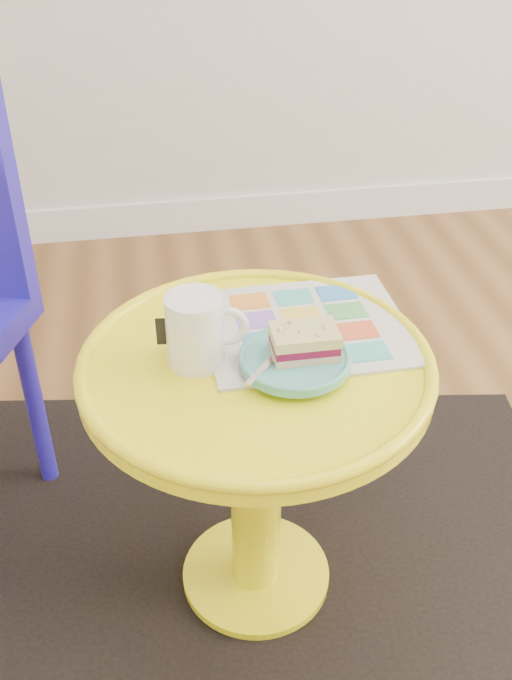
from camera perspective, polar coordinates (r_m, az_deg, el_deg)
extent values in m
cube|color=white|center=(2.87, 10.08, 10.25)|extent=(4.00, 0.02, 0.12)
cube|color=black|center=(1.55, 0.00, -17.41)|extent=(1.45, 1.28, 0.01)
cylinder|color=#FFF015|center=(1.54, 0.00, -17.23)|extent=(0.28, 0.28, 0.02)
cylinder|color=#FFF015|center=(1.35, 0.00, -10.70)|extent=(0.09, 0.09, 0.47)
cylinder|color=#FFF015|center=(1.19, 0.00, -2.15)|extent=(0.56, 0.56, 0.03)
cylinder|color=#251BB1|center=(1.66, -16.25, -4.89)|extent=(0.04, 0.04, 0.41)
cube|color=silver|center=(1.25, 3.78, 0.98)|extent=(0.34, 0.29, 0.01)
cylinder|color=white|center=(1.15, -4.61, 0.72)|extent=(0.09, 0.09, 0.12)
torus|color=white|center=(1.14, -2.20, 1.04)|extent=(0.07, 0.02, 0.07)
cylinder|color=#D1B78C|center=(1.12, -4.73, 2.91)|extent=(0.08, 0.08, 0.01)
cylinder|color=#52AFA7|center=(1.16, 2.93, -1.89)|extent=(0.07, 0.07, 0.01)
cylinder|color=#52AFA7|center=(1.15, 2.94, -1.52)|extent=(0.17, 0.17, 0.01)
cube|color=#D3BC8C|center=(1.15, 3.64, -0.77)|extent=(0.10, 0.07, 0.01)
cube|color=maroon|center=(1.14, 3.67, -0.23)|extent=(0.10, 0.07, 0.01)
cube|color=#EADB8C|center=(1.13, 3.69, 0.41)|extent=(0.10, 0.07, 0.02)
cube|color=silver|center=(1.13, 0.88, -1.84)|extent=(0.08, 0.10, 0.00)
cube|color=silver|center=(1.18, 2.54, -0.10)|extent=(0.04, 0.04, 0.00)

